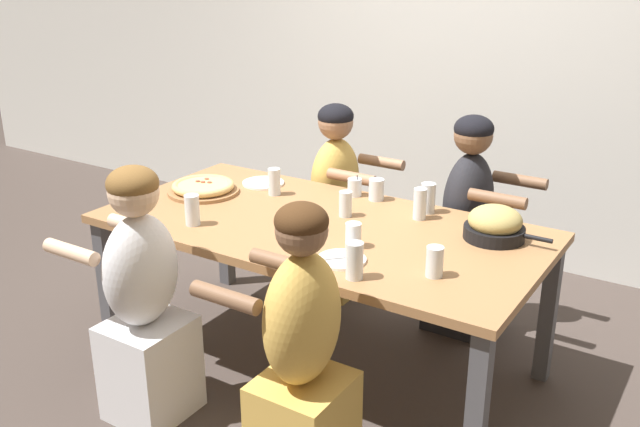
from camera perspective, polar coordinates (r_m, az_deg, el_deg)
ground_plane at (r=3.64m, az=0.00°, el=-11.77°), size 18.00×18.00×0.00m
restaurant_back_panel at (r=4.67m, az=12.15°, el=15.86°), size 10.00×0.06×3.20m
dining_table at (r=3.33m, az=0.00°, el=-1.96°), size 2.06×1.04×0.74m
pizza_board_main at (r=3.76m, az=-9.33°, el=2.05°), size 0.37×0.37×0.06m
skillet_bowl at (r=3.20m, az=13.82°, el=-0.88°), size 0.39×0.27×0.15m
empty_plate_a at (r=3.87m, az=-4.57°, el=2.45°), size 0.23×0.23×0.02m
empty_plate_b at (r=2.92m, az=1.74°, el=-3.70°), size 0.20×0.20×0.02m
cocktail_glass_blue at (r=3.67m, az=2.78°, el=2.05°), size 0.07×0.07×0.11m
drinking_glass_a at (r=3.03m, az=2.68°, el=-1.75°), size 0.07×0.07×0.11m
drinking_glass_b at (r=3.37m, az=7.99°, el=0.77°), size 0.06×0.06×0.15m
drinking_glass_c at (r=2.75m, az=2.78°, el=-3.99°), size 0.07×0.07×0.15m
drinking_glass_d at (r=3.61m, az=4.53°, el=1.82°), size 0.08×0.08×0.11m
drinking_glass_e at (r=3.32m, az=-10.18°, el=0.13°), size 0.07×0.07×0.14m
drinking_glass_f at (r=2.80m, az=9.15°, el=-3.94°), size 0.07×0.07×0.12m
drinking_glass_g at (r=3.46m, az=8.63°, el=1.09°), size 0.07×0.07×0.15m
drinking_glass_h at (r=3.68m, az=-3.68°, el=2.43°), size 0.06×0.06×0.14m
drinking_glass_i at (r=3.38m, az=2.05°, el=0.66°), size 0.06×0.06×0.12m
diner_near_midright at (r=2.66m, az=-1.45°, el=-11.90°), size 0.51×0.40×1.14m
diner_far_midright at (r=3.82m, az=11.64°, el=-1.56°), size 0.51×0.40×1.17m
diner_near_midleft at (r=3.12m, az=-13.93°, el=-7.12°), size 0.51×0.40×1.14m
diner_far_midleft at (r=4.15m, az=1.25°, el=0.48°), size 0.51×0.40×1.13m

